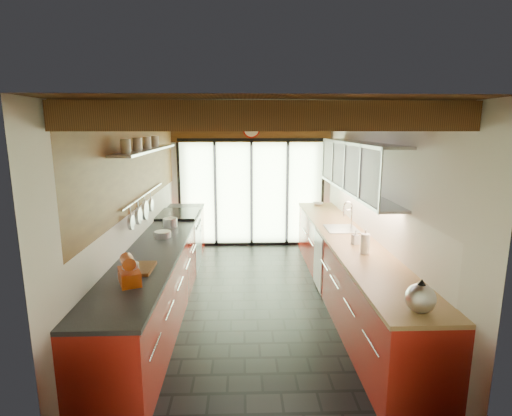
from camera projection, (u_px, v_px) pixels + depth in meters
name	position (u px, v px, depth m)	size (l,w,h in m)	color
ground	(256.00, 300.00, 5.62)	(5.50, 5.50, 0.00)	black
room_shell	(256.00, 184.00, 5.29)	(5.50, 5.50, 5.50)	silver
ceiling_beams	(255.00, 122.00, 5.50)	(3.14, 5.06, 4.90)	#593316
glass_door	(251.00, 165.00, 7.92)	(2.95, 0.10, 2.90)	#C6EAAD
left_counter	(163.00, 271.00, 5.48)	(0.68, 5.00, 0.92)	#A41F15
range_stove	(180.00, 240.00, 6.90)	(0.66, 0.90, 0.97)	silver
right_counter	(347.00, 268.00, 5.57)	(0.68, 5.00, 0.92)	#A41F15
sink_assembly	(342.00, 227.00, 5.86)	(0.45, 0.52, 0.43)	silver
upper_cabinets_right	(357.00, 167.00, 5.59)	(0.34, 3.00, 3.00)	silver
left_wall_fixtures	(146.00, 166.00, 5.33)	(0.28, 2.60, 0.96)	silver
stand_mixer	(129.00, 272.00, 3.84)	(0.29, 0.36, 0.29)	#BA3E0E
pot_large	(170.00, 223.00, 6.00)	(0.21, 0.21, 0.14)	silver
pot_small	(163.00, 234.00, 5.43)	(0.22, 0.22, 0.09)	silver
cutting_board	(139.00, 269.00, 4.20)	(0.29, 0.40, 0.03)	brown
kettle	(421.00, 296.00, 3.25)	(0.28, 0.32, 0.29)	silver
paper_towel	(365.00, 244.00, 4.72)	(0.14, 0.14, 0.29)	white
soap_bottle	(356.00, 237.00, 5.11)	(0.08, 0.09, 0.19)	silver
bowl	(318.00, 204.00, 7.67)	(0.20, 0.20, 0.05)	silver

